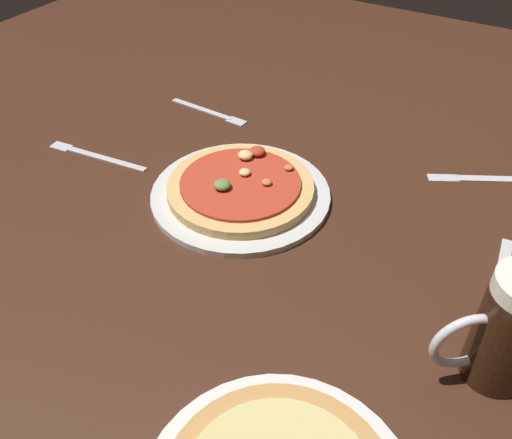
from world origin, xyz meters
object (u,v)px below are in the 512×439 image
at_px(fork_left, 95,155).
at_px(beer_mug_dark, 507,331).
at_px(pizza_plate_far, 241,190).
at_px(fork_spare, 210,111).
at_px(knife_spare, 500,284).
at_px(knife_right, 486,178).

bearing_deg(fork_left, beer_mug_dark, -8.26).
bearing_deg(pizza_plate_far, fork_left, -173.35).
xyz_separation_m(pizza_plate_far, fork_spare, (-0.23, 0.24, -0.01)).
xyz_separation_m(fork_left, knife_spare, (0.80, 0.05, 0.00)).
distance_m(beer_mug_dark, knife_right, 0.47).
relative_size(beer_mug_dark, fork_spare, 0.85).
bearing_deg(knife_right, fork_left, -155.25).
relative_size(knife_right, knife_spare, 0.93).
relative_size(knife_right, fork_spare, 1.02).
bearing_deg(fork_spare, fork_left, -110.15).
distance_m(beer_mug_dark, fork_spare, 0.83).
xyz_separation_m(beer_mug_dark, knife_spare, (-0.02, 0.17, -0.08)).
bearing_deg(knife_spare, knife_right, 106.64).
height_order(fork_left, knife_spare, same).
relative_size(pizza_plate_far, fork_left, 1.43).
relative_size(fork_left, knife_right, 1.10).
xyz_separation_m(pizza_plate_far, knife_right, (0.39, 0.29, -0.01)).
height_order(pizza_plate_far, knife_right, pizza_plate_far).
height_order(pizza_plate_far, beer_mug_dark, beer_mug_dark).
bearing_deg(knife_spare, beer_mug_dark, -83.39).
height_order(pizza_plate_far, knife_spare, pizza_plate_far).
distance_m(knife_right, knife_spare, 0.29).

